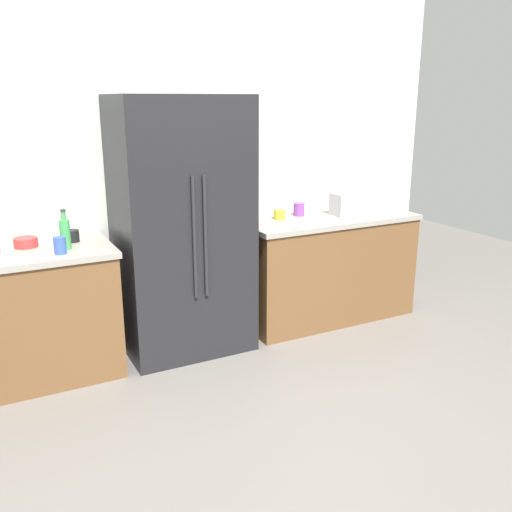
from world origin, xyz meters
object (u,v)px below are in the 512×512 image
(cup_a, at_px, (279,214))
(cup_b, at_px, (73,236))
(toaster, at_px, (347,204))
(bottle_a, at_px, (65,233))
(refrigerator, at_px, (182,227))
(cup_d, at_px, (60,245))
(cup_c, at_px, (299,209))
(bowl_a, at_px, (26,242))

(cup_a, relative_size, cup_b, 1.04)
(toaster, xyz_separation_m, cup_a, (-0.59, 0.11, -0.05))
(toaster, bearing_deg, bottle_a, -178.67)
(toaster, height_order, bottle_a, bottle_a)
(refrigerator, distance_m, cup_d, 0.89)
(cup_b, bearing_deg, cup_d, -113.97)
(toaster, xyz_separation_m, cup_c, (-0.38, 0.16, -0.04))
(refrigerator, height_order, toaster, refrigerator)
(toaster, xyz_separation_m, cup_b, (-2.21, 0.12, -0.05))
(bottle_a, bearing_deg, toaster, 1.33)
(cup_a, xyz_separation_m, cup_c, (0.21, 0.05, 0.02))
(cup_c, height_order, bowl_a, cup_c)
(cup_b, height_order, bowl_a, cup_b)
(toaster, height_order, cup_a, toaster)
(bottle_a, height_order, cup_a, bottle_a)
(bottle_a, height_order, cup_b, bottle_a)
(bottle_a, bearing_deg, refrigerator, 4.62)
(bowl_a, bearing_deg, cup_b, -0.16)
(cup_a, relative_size, bowl_a, 0.61)
(bowl_a, bearing_deg, toaster, -2.81)
(refrigerator, distance_m, cup_b, 0.76)
(cup_d, bearing_deg, cup_a, 8.63)
(cup_b, relative_size, bowl_a, 0.58)
(cup_d, distance_m, bowl_a, 0.33)
(bottle_a, bearing_deg, bowl_a, 142.20)
(cup_d, bearing_deg, bowl_a, 122.10)
(refrigerator, relative_size, cup_b, 20.81)
(cup_c, distance_m, cup_d, 1.98)
(refrigerator, height_order, bottle_a, refrigerator)
(toaster, bearing_deg, cup_b, 176.83)
(cup_b, xyz_separation_m, cup_d, (-0.12, -0.28, 0.01))
(toaster, bearing_deg, cup_c, 157.66)
(toaster, height_order, cup_c, toaster)
(cup_b, bearing_deg, bottle_a, -112.06)
(cup_c, xyz_separation_m, bowl_a, (-2.13, -0.03, -0.02))
(toaster, distance_m, cup_d, 2.34)
(cup_b, distance_m, bowl_a, 0.30)
(toaster, xyz_separation_m, cup_d, (-2.33, -0.16, -0.04))
(bottle_a, xyz_separation_m, bowl_a, (-0.23, 0.18, -0.07))
(cup_a, xyz_separation_m, cup_d, (-1.74, -0.26, 0.02))
(cup_a, bearing_deg, cup_b, 179.53)
(toaster, distance_m, cup_a, 0.60)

